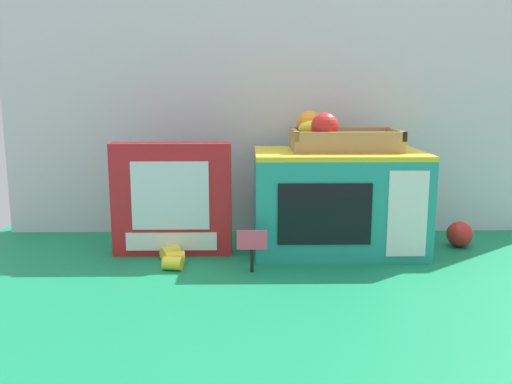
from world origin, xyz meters
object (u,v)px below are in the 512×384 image
Objects in this scene: food_groups_crate at (334,136)px; cookie_set_box at (172,199)px; loose_toy_apple at (460,234)px; loose_toy_banana at (173,258)px; toy_microwave at (338,201)px; price_sign at (252,244)px.

cookie_set_box is at bearing -171.45° from food_groups_crate.
cookie_set_box reaches higher than loose_toy_apple.
cookie_set_box is (-0.42, -0.06, -0.15)m from food_groups_crate.
loose_toy_banana is (0.01, -0.09, -0.13)m from cookie_set_box.
loose_toy_apple is (0.76, 0.05, -0.11)m from cookie_set_box.
food_groups_crate is at bearing 20.54° from loose_toy_banana.
cookie_set_box reaches higher than toy_microwave.
price_sign is at bearing -36.87° from cookie_set_box.
food_groups_crate is 2.12× the size of loose_toy_banana.
toy_microwave is at bearing -176.94° from loose_toy_apple.
cookie_set_box reaches higher than loose_toy_banana.
loose_toy_apple is at bearing -2.19° from food_groups_crate.
toy_microwave is 4.32× the size of price_sign.
loose_toy_apple is at bearing 3.06° from toy_microwave.
loose_toy_apple reaches higher than loose_toy_banana.
loose_toy_banana is (-0.41, -0.15, -0.28)m from food_groups_crate.
loose_toy_banana is at bearing -169.49° from loose_toy_apple.
loose_toy_apple is (0.75, 0.14, 0.02)m from loose_toy_banana.
loose_toy_banana is at bearing 162.12° from price_sign.
price_sign is at bearing -17.88° from loose_toy_banana.
cookie_set_box is 0.26m from price_sign.
toy_microwave is 0.45m from loose_toy_banana.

